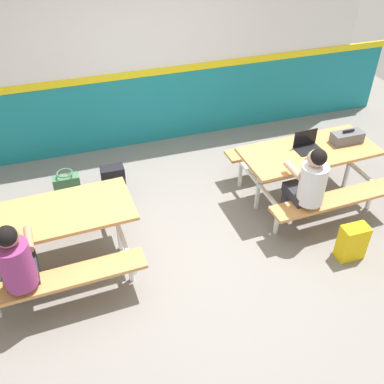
% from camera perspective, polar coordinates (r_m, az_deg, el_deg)
% --- Properties ---
extents(ground_plane, '(10.00, 10.00, 0.02)m').
position_cam_1_polar(ground_plane, '(5.50, 0.10, -4.82)').
color(ground_plane, gray).
extents(accent_backdrop, '(8.00, 0.14, 2.60)m').
position_cam_1_polar(accent_backdrop, '(6.66, -5.96, 15.88)').
color(accent_backdrop, teal).
rests_on(accent_backdrop, ground).
extents(picnic_table_left, '(1.74, 1.62, 0.74)m').
position_cam_1_polar(picnic_table_left, '(4.90, -17.42, -4.15)').
color(picnic_table_left, tan).
rests_on(picnic_table_left, ground).
extents(picnic_table_right, '(1.74, 1.62, 0.74)m').
position_cam_1_polar(picnic_table_right, '(5.83, 14.59, 3.84)').
color(picnic_table_right, tan).
rests_on(picnic_table_right, ground).
extents(student_nearer, '(0.37, 0.53, 1.21)m').
position_cam_1_polar(student_nearer, '(4.42, -21.45, -8.37)').
color(student_nearer, '#2D2D38').
rests_on(student_nearer, ground).
extents(student_further, '(0.37, 0.53, 1.21)m').
position_cam_1_polar(student_further, '(5.20, 14.60, 1.07)').
color(student_further, '#2D2D38').
rests_on(student_further, ground).
extents(laptop_dark, '(0.33, 0.23, 0.22)m').
position_cam_1_polar(laptop_dark, '(5.73, 14.53, 5.77)').
color(laptop_dark, black).
rests_on(laptop_dark, picnic_table_right).
extents(toolbox_grey, '(0.40, 0.18, 0.18)m').
position_cam_1_polar(toolbox_grey, '(6.00, 19.21, 6.63)').
color(toolbox_grey, '#595B60').
rests_on(toolbox_grey, picnic_table_right).
extents(backpack_dark, '(0.30, 0.22, 0.44)m').
position_cam_1_polar(backpack_dark, '(5.32, 19.75, -6.05)').
color(backpack_dark, yellow).
rests_on(backpack_dark, ground).
extents(tote_bag_bright, '(0.34, 0.21, 0.43)m').
position_cam_1_polar(tote_bag_bright, '(6.05, -15.63, 0.59)').
color(tote_bag_bright, '#3F724C').
rests_on(tote_bag_bright, ground).
extents(satchel_spare, '(0.30, 0.22, 0.44)m').
position_cam_1_polar(satchel_spare, '(5.98, -10.00, 1.37)').
color(satchel_spare, black).
rests_on(satchel_spare, ground).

